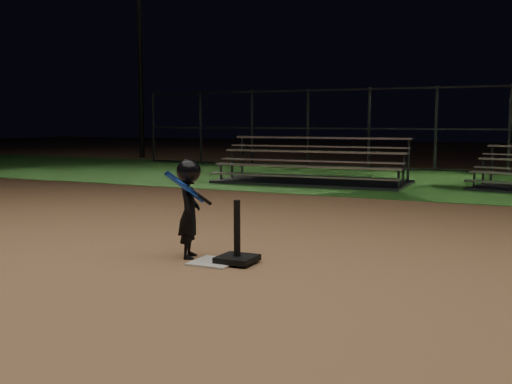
# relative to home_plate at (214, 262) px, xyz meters

# --- Properties ---
(ground) EXTENTS (80.00, 80.00, 0.00)m
(ground) POSITION_rel_home_plate_xyz_m (0.00, 0.00, -0.01)
(ground) COLOR #9A6B45
(ground) RESTS_ON ground
(grass_strip) EXTENTS (60.00, 8.00, 0.01)m
(grass_strip) POSITION_rel_home_plate_xyz_m (0.00, 10.00, -0.01)
(grass_strip) COLOR #24591C
(grass_strip) RESTS_ON ground
(home_plate) EXTENTS (0.45, 0.45, 0.02)m
(home_plate) POSITION_rel_home_plate_xyz_m (0.00, 0.00, 0.00)
(home_plate) COLOR beige
(home_plate) RESTS_ON ground
(batting_tee) EXTENTS (0.38, 0.38, 0.65)m
(batting_tee) POSITION_rel_home_plate_xyz_m (0.22, 0.09, 0.12)
(batting_tee) COLOR black
(batting_tee) RESTS_ON home_plate
(child_batter) EXTENTS (0.44, 0.59, 1.08)m
(child_batter) POSITION_rel_home_plate_xyz_m (-0.38, 0.12, 0.56)
(child_batter) COLOR black
(child_batter) RESTS_ON ground
(bleacher_left) EXTENTS (4.57, 2.39, 1.09)m
(bleacher_left) POSITION_rel_home_plate_xyz_m (-2.03, 8.25, 0.21)
(bleacher_left) COLOR silver
(bleacher_left) RESTS_ON ground
(backstop_fence) EXTENTS (20.08, 0.08, 2.50)m
(backstop_fence) POSITION_rel_home_plate_xyz_m (0.00, 13.00, 1.24)
(backstop_fence) COLOR #38383D
(backstop_fence) RESTS_ON ground
(light_pole_left) EXTENTS (0.90, 0.53, 8.30)m
(light_pole_left) POSITION_rel_home_plate_xyz_m (-12.00, 14.94, 4.93)
(light_pole_left) COLOR #2D2D30
(light_pole_left) RESTS_ON ground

